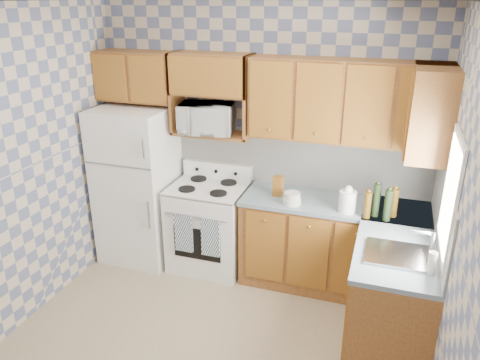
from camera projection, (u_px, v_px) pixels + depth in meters
name	position (u px, v px, depth m)	size (l,w,h in m)	color
floor	(206.00, 351.00, 3.86)	(3.40, 3.40, 0.00)	#8E7A5C
back_wall	(262.00, 141.00, 4.77)	(3.40, 0.02, 2.70)	slate
right_wall	(456.00, 239.00, 2.86)	(0.02, 3.20, 2.70)	slate
backsplash_back	(299.00, 160.00, 4.70)	(2.60, 0.01, 0.56)	silver
backsplash_right	(442.00, 208.00, 3.63)	(0.01, 1.60, 0.56)	silver
refrigerator	(138.00, 185.00, 5.03)	(0.75, 0.70, 1.68)	white
stove_body	(209.00, 227.00, 4.96)	(0.76, 0.65, 0.90)	white
cooktop	(208.00, 188.00, 4.79)	(0.76, 0.65, 0.03)	silver
backguard	(218.00, 170.00, 5.00)	(0.76, 0.08, 0.17)	white
dish_towel_left	(184.00, 233.00, 4.66)	(0.19, 0.03, 0.40)	navy
dish_towel_right	(210.00, 238.00, 4.58)	(0.19, 0.03, 0.40)	navy
base_cabinets_back	(332.00, 246.00, 4.60)	(1.75, 0.60, 0.88)	brown
base_cabinets_right	(392.00, 284.00, 3.99)	(0.60, 1.60, 0.88)	brown
countertop_back	(336.00, 204.00, 4.43)	(1.77, 0.63, 0.04)	slate
countertop_right	(398.00, 237.00, 3.82)	(0.63, 1.60, 0.04)	slate
upper_cabinets_back	(346.00, 102.00, 4.20)	(1.75, 0.33, 0.74)	brown
upper_cabinets_fridge	(137.00, 76.00, 4.78)	(0.82, 0.33, 0.50)	brown
upper_cabinets_right	(431.00, 112.00, 3.83)	(0.33, 0.70, 0.74)	brown
microwave_shelf	(213.00, 134.00, 4.74)	(0.80, 0.33, 0.03)	brown
microwave	(207.00, 118.00, 4.66)	(0.53, 0.36, 0.30)	white
sink	(398.00, 255.00, 3.50)	(0.48, 0.40, 0.03)	#B7B7BC
window	(451.00, 196.00, 3.23)	(0.02, 0.66, 0.86)	silver
bottle_0	(376.00, 200.00, 4.09)	(0.07, 0.07, 0.30)	black
bottle_1	(388.00, 205.00, 4.01)	(0.07, 0.07, 0.28)	black
bottle_2	(394.00, 203.00, 4.09)	(0.07, 0.07, 0.26)	#50360F
bottle_3	(367.00, 205.00, 4.06)	(0.07, 0.07, 0.24)	#50360F
knife_block	(278.00, 186.00, 4.53)	(0.09, 0.09, 0.20)	brown
electric_kettle	(347.00, 202.00, 4.19)	(0.16, 0.16, 0.20)	white
food_containers	(292.00, 198.00, 4.36)	(0.17, 0.17, 0.11)	silver
soap_bottle	(432.00, 263.00, 3.25)	(0.06, 0.06, 0.17)	silver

